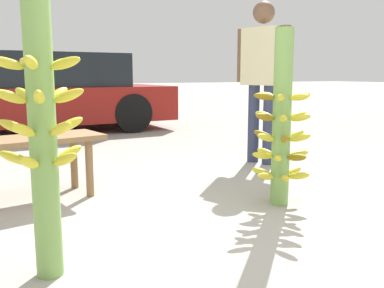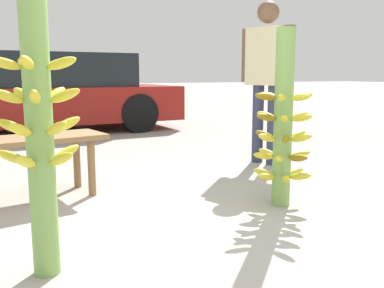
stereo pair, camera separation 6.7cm
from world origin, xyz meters
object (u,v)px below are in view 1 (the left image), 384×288
object	(u,v)px
banana_stalk_left	(43,132)
vendor_person	(262,68)
banana_stalk_center	(282,124)
parked_car	(42,94)

from	to	relation	value
banana_stalk_left	vendor_person	distance (m)	3.03
banana_stalk_center	parked_car	world-z (taller)	parked_car
banana_stalk_center	vendor_person	xyz separation A→B (m)	(0.74, 1.31, 0.42)
banana_stalk_center	parked_car	size ratio (longest dim) A/B	0.30
banana_stalk_left	vendor_person	size ratio (longest dim) A/B	0.79
banana_stalk_left	parked_car	distance (m)	5.56
banana_stalk_left	banana_stalk_center	bearing A→B (deg)	14.46
parked_car	banana_stalk_left	bearing A→B (deg)	170.61
banana_stalk_left	vendor_person	xyz separation A→B (m)	(2.45, 1.75, 0.32)
banana_stalk_left	vendor_person	bearing A→B (deg)	35.50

